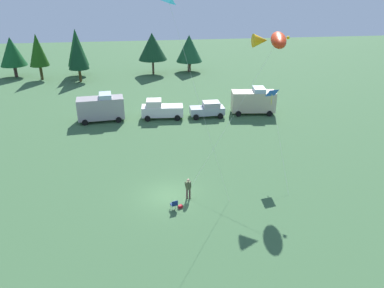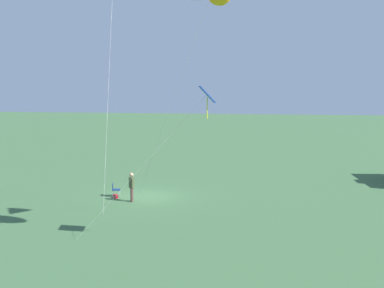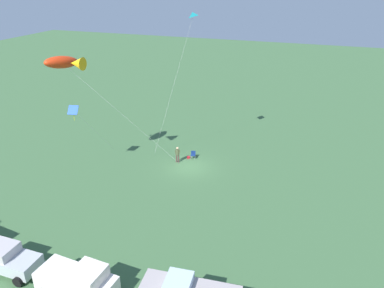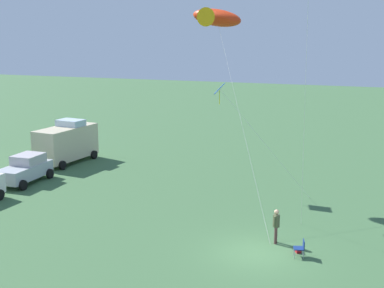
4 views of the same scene
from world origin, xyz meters
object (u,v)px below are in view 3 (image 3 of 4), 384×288
Objects in this scene: backpack_on_grass at (188,157)px; truck_white_pickup at (79,282)px; kite_diamond_blue at (74,111)px; kite_delta_teal at (192,15)px; car_silver_compact at (7,258)px; kite_large_fish at (65,63)px; person_kite_flyer at (178,153)px; folding_chair at (193,154)px.

backpack_on_grass is 19.87m from truck_white_pickup.
kite_diamond_blue is (9.04, -13.34, 5.35)m from truck_white_pickup.
car_silver_compact is at bearing 72.89° from kite_delta_teal.
kite_diamond_blue is at bearing -74.22° from kite_large_fish.
kite_diamond_blue is (3.26, -13.05, 5.50)m from car_silver_compact.
truck_white_pickup is 5.79m from car_silver_compact.
truck_white_pickup is 16.98m from kite_diamond_blue.
truck_white_pickup is at bearing 177.12° from car_silver_compact.
person_kite_flyer is 5.44× the size of backpack_on_grass.
person_kite_flyer is at bearing -55.68° from folding_chair.
person_kite_flyer reaches higher than folding_chair.
kite_diamond_blue is 13.97m from kite_delta_teal.
truck_white_pickup reaches higher than car_silver_compact.
kite_delta_teal is at bearing 128.38° from person_kite_flyer.
person_kite_flyer is at bearing -104.78° from car_silver_compact.
car_silver_compact is 0.35× the size of kite_large_fish.
person_kite_flyer is 18.96m from car_silver_compact.
kite_diamond_blue is 0.47× the size of kite_delta_teal.
kite_large_fish is at bearing 37.27° from kite_delta_teal.
truck_white_pickup is 0.73× the size of kite_diamond_blue.
kite_delta_teal is at bearing -142.73° from kite_large_fish.
kite_delta_teal reaches higher than kite_diamond_blue.
kite_diamond_blue is at bearing 35.02° from kite_delta_teal.
kite_large_fish is (8.73, 6.97, 10.97)m from backpack_on_grass.
kite_large_fish is at bearing -66.66° from folding_chair.
car_silver_compact is 0.28× the size of kite_delta_teal.
folding_chair is at bearing -144.31° from kite_diamond_blue.
kite_large_fish reaches higher than car_silver_compact.
car_silver_compact reaches higher than person_kite_flyer.
kite_large_fish is 12.03m from kite_delta_teal.
car_silver_compact reaches higher than folding_chair.
folding_chair is at bearing -142.10° from kite_large_fish.
backpack_on_grass is at bearing 94.61° from truck_white_pickup.
backpack_on_grass is (-0.77, -1.22, -0.91)m from person_kite_flyer.
car_silver_compact is (4.83, 18.33, -0.07)m from person_kite_flyer.
backpack_on_grass is at bearing -141.41° from kite_large_fish.
car_silver_compact is at bearing 104.03° from kite_diamond_blue.
kite_delta_teal is (-0.42, 0.01, 14.52)m from backpack_on_grass.
person_kite_flyer is at bearing -146.85° from kite_diamond_blue.
truck_white_pickup is at bearing -15.37° from folding_chair.
person_kite_flyer is 14.06m from kite_large_fish.
car_silver_compact is at bearing -31.63° from folding_chair.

